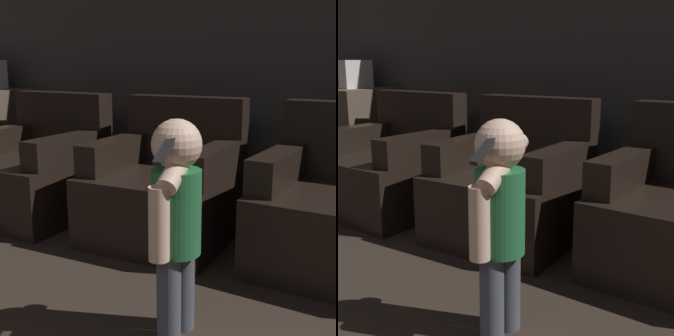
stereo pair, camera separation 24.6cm
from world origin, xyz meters
The scene contains 4 objects.
wall_back centered at (0.00, 4.50, 1.30)m, with size 8.40×0.05×2.60m.
armchair_left centered at (-1.20, 3.61, 0.32)m, with size 0.94×0.95×0.92m.
armchair_middle centered at (-0.10, 3.61, 0.32)m, with size 0.89×0.90×0.92m.
person_toddler centered at (0.45, 2.56, 0.55)m, with size 0.21×0.36×0.94m.
Camera 1 is at (1.20, 0.90, 1.15)m, focal length 50.00 mm.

